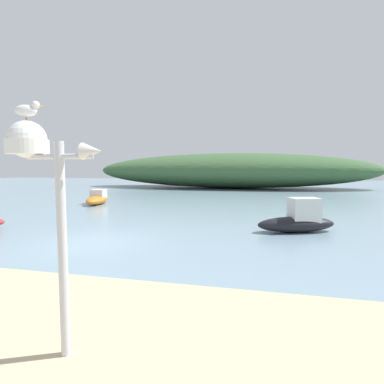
{
  "coord_description": "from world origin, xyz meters",
  "views": [
    {
      "loc": [
        5.84,
        -9.46,
        2.65
      ],
      "look_at": [
        2.63,
        4.58,
        1.49
      ],
      "focal_mm": 28.07,
      "sensor_mm": 36.0,
      "label": 1
    }
  ],
  "objects_px": {
    "mast_structure": "(38,163)",
    "motorboat_by_sandbar": "(97,199)",
    "motorboat_far_left": "(299,220)",
    "seagull_on_radar": "(28,109)"
  },
  "relations": [
    {
      "from": "mast_structure",
      "to": "motorboat_by_sandbar",
      "type": "bearing_deg",
      "value": 118.31
    },
    {
      "from": "mast_structure",
      "to": "motorboat_far_left",
      "type": "bearing_deg",
      "value": 65.75
    },
    {
      "from": "seagull_on_radar",
      "to": "motorboat_by_sandbar",
      "type": "relative_size",
      "value": 0.1
    },
    {
      "from": "seagull_on_radar",
      "to": "motorboat_by_sandbar",
      "type": "xyz_separation_m",
      "value": [
        -8.73,
        16.43,
        -2.98
      ]
    },
    {
      "from": "seagull_on_radar",
      "to": "motorboat_far_left",
      "type": "bearing_deg",
      "value": 65.09
    },
    {
      "from": "seagull_on_radar",
      "to": "motorboat_by_sandbar",
      "type": "bearing_deg",
      "value": 117.97
    },
    {
      "from": "seagull_on_radar",
      "to": "mast_structure",
      "type": "bearing_deg",
      "value": -3.46
    },
    {
      "from": "motorboat_by_sandbar",
      "to": "motorboat_far_left",
      "type": "relative_size",
      "value": 1.0
    },
    {
      "from": "motorboat_far_left",
      "to": "seagull_on_radar",
      "type": "bearing_deg",
      "value": -114.91
    },
    {
      "from": "mast_structure",
      "to": "seagull_on_radar",
      "type": "height_order",
      "value": "seagull_on_radar"
    }
  ]
}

